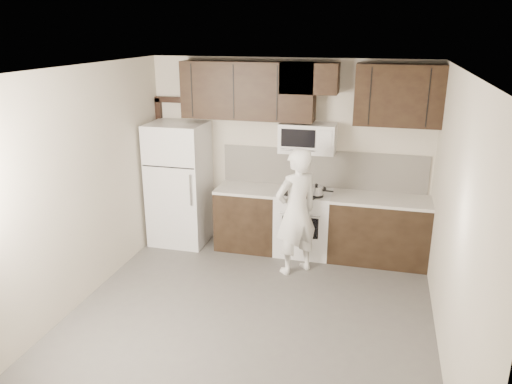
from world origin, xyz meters
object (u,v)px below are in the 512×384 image
at_px(stove, 304,222).
at_px(refrigerator, 179,184).
at_px(person, 296,212).
at_px(microwave, 308,138).

bearing_deg(stove, refrigerator, -178.49).
relative_size(refrigerator, person, 1.07).
bearing_deg(microwave, refrigerator, -174.85).
xyz_separation_m(microwave, refrigerator, (-1.85, -0.17, -0.75)).
height_order(stove, refrigerator, refrigerator).
bearing_deg(stove, person, -90.59).
distance_m(microwave, refrigerator, 2.00).
height_order(refrigerator, person, refrigerator).
bearing_deg(microwave, person, -90.48).
distance_m(refrigerator, person, 1.93).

